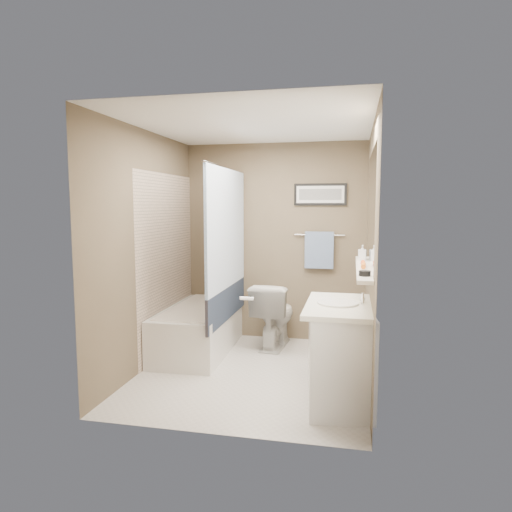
% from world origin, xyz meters
% --- Properties ---
extents(ground, '(2.50, 2.50, 0.00)m').
position_xyz_m(ground, '(0.00, 0.00, 0.00)').
color(ground, beige).
rests_on(ground, ground).
extents(ceiling, '(2.20, 2.50, 0.04)m').
position_xyz_m(ceiling, '(0.00, 0.00, 2.38)').
color(ceiling, white).
rests_on(ceiling, wall_back).
extents(wall_back, '(2.20, 0.04, 2.40)m').
position_xyz_m(wall_back, '(0.00, 1.23, 1.20)').
color(wall_back, brown).
rests_on(wall_back, ground).
extents(wall_front, '(2.20, 0.04, 2.40)m').
position_xyz_m(wall_front, '(0.00, -1.23, 1.20)').
color(wall_front, brown).
rests_on(wall_front, ground).
extents(wall_left, '(0.04, 2.50, 2.40)m').
position_xyz_m(wall_left, '(-1.08, 0.00, 1.20)').
color(wall_left, brown).
rests_on(wall_left, ground).
extents(wall_right, '(0.04, 2.50, 2.40)m').
position_xyz_m(wall_right, '(1.08, 0.00, 1.20)').
color(wall_right, brown).
rests_on(wall_right, ground).
extents(tile_surround, '(0.02, 1.55, 2.00)m').
position_xyz_m(tile_surround, '(-1.09, 0.50, 1.00)').
color(tile_surround, '#C9AF98').
rests_on(tile_surround, wall_left).
extents(curtain_rod, '(0.02, 1.55, 0.02)m').
position_xyz_m(curtain_rod, '(-0.40, 0.50, 2.05)').
color(curtain_rod, silver).
rests_on(curtain_rod, wall_left).
extents(curtain_upper, '(0.03, 1.45, 1.28)m').
position_xyz_m(curtain_upper, '(-0.40, 0.50, 1.40)').
color(curtain_upper, white).
rests_on(curtain_upper, curtain_rod).
extents(curtain_lower, '(0.03, 1.45, 0.36)m').
position_xyz_m(curtain_lower, '(-0.40, 0.50, 0.58)').
color(curtain_lower, '#222D40').
rests_on(curtain_lower, curtain_rod).
extents(mirror, '(0.02, 1.60, 1.00)m').
position_xyz_m(mirror, '(1.09, -0.15, 1.62)').
color(mirror, silver).
rests_on(mirror, wall_right).
extents(shelf, '(0.12, 1.60, 0.03)m').
position_xyz_m(shelf, '(1.04, -0.15, 1.10)').
color(shelf, silver).
rests_on(shelf, wall_right).
extents(towel_bar, '(0.60, 0.02, 0.02)m').
position_xyz_m(towel_bar, '(0.55, 1.22, 1.30)').
color(towel_bar, silver).
rests_on(towel_bar, wall_back).
extents(towel, '(0.34, 0.05, 0.44)m').
position_xyz_m(towel, '(0.55, 1.20, 1.12)').
color(towel, '#8DA8CD').
rests_on(towel, towel_bar).
extents(art_frame, '(0.62, 0.02, 0.26)m').
position_xyz_m(art_frame, '(0.55, 1.23, 1.78)').
color(art_frame, black).
rests_on(art_frame, wall_back).
extents(art_mat, '(0.56, 0.00, 0.20)m').
position_xyz_m(art_mat, '(0.55, 1.22, 1.78)').
color(art_mat, white).
rests_on(art_mat, art_frame).
extents(art_image, '(0.50, 0.00, 0.13)m').
position_xyz_m(art_image, '(0.55, 1.22, 1.78)').
color(art_image, '#595959').
rests_on(art_image, art_mat).
extents(door, '(0.80, 0.02, 2.00)m').
position_xyz_m(door, '(0.55, -1.24, 1.00)').
color(door, silver).
rests_on(door, wall_front).
extents(door_handle, '(0.10, 0.02, 0.02)m').
position_xyz_m(door_handle, '(0.22, -1.19, 1.00)').
color(door_handle, silver).
rests_on(door_handle, door).
extents(bathtub, '(0.73, 1.52, 0.50)m').
position_xyz_m(bathtub, '(-0.75, 0.56, 0.25)').
color(bathtub, silver).
rests_on(bathtub, ground).
extents(tub_rim, '(0.56, 1.36, 0.02)m').
position_xyz_m(tub_rim, '(-0.75, 0.56, 0.50)').
color(tub_rim, white).
rests_on(tub_rim, bathtub).
extents(toilet, '(0.49, 0.78, 0.76)m').
position_xyz_m(toilet, '(0.06, 0.90, 0.38)').
color(toilet, silver).
rests_on(toilet, ground).
extents(vanity, '(0.59, 0.95, 0.80)m').
position_xyz_m(vanity, '(0.85, -0.49, 0.40)').
color(vanity, white).
rests_on(vanity, ground).
extents(countertop, '(0.54, 0.96, 0.04)m').
position_xyz_m(countertop, '(0.84, -0.49, 0.82)').
color(countertop, silver).
rests_on(countertop, vanity).
extents(sink_basin, '(0.34, 0.34, 0.01)m').
position_xyz_m(sink_basin, '(0.83, -0.49, 0.85)').
color(sink_basin, silver).
rests_on(sink_basin, countertop).
extents(faucet_spout, '(0.02, 0.02, 0.10)m').
position_xyz_m(faucet_spout, '(1.03, -0.49, 0.89)').
color(faucet_spout, white).
rests_on(faucet_spout, countertop).
extents(faucet_knob, '(0.05, 0.05, 0.05)m').
position_xyz_m(faucet_knob, '(1.03, -0.39, 0.87)').
color(faucet_knob, white).
rests_on(faucet_knob, countertop).
extents(candle_bowl_near, '(0.09, 0.09, 0.04)m').
position_xyz_m(candle_bowl_near, '(1.04, -0.71, 1.14)').
color(candle_bowl_near, black).
rests_on(candle_bowl_near, shelf).
extents(hair_brush_front, '(0.05, 0.22, 0.04)m').
position_xyz_m(hair_brush_front, '(1.04, -0.25, 1.14)').
color(hair_brush_front, orange).
rests_on(hair_brush_front, shelf).
extents(hair_brush_back, '(0.04, 0.22, 0.04)m').
position_xyz_m(hair_brush_back, '(1.04, -0.12, 1.14)').
color(hair_brush_back, '#D84D1E').
rests_on(hair_brush_back, shelf).
extents(pink_comb, '(0.05, 0.16, 0.01)m').
position_xyz_m(pink_comb, '(1.04, -0.01, 1.12)').
color(pink_comb, pink).
rests_on(pink_comb, shelf).
extents(glass_jar, '(0.08, 0.08, 0.10)m').
position_xyz_m(glass_jar, '(1.04, 0.39, 1.17)').
color(glass_jar, white).
rests_on(glass_jar, shelf).
extents(soap_bottle, '(0.07, 0.07, 0.15)m').
position_xyz_m(soap_bottle, '(1.04, 0.29, 1.19)').
color(soap_bottle, '#999999').
rests_on(soap_bottle, shelf).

